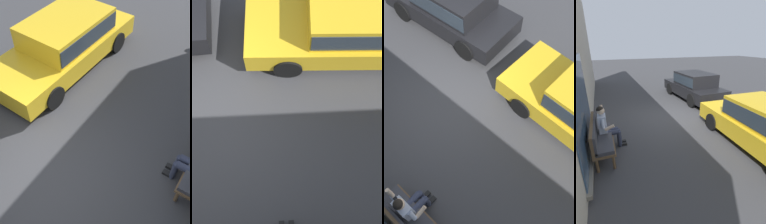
% 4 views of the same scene
% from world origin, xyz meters
% --- Properties ---
extents(ground_plane, '(60.00, 60.00, 0.00)m').
position_xyz_m(ground_plane, '(0.00, 0.00, 0.00)').
color(ground_plane, '#38383A').
extents(parked_car_near, '(4.74, 2.07, 1.42)m').
position_xyz_m(parked_car_near, '(-3.26, -1.74, 0.77)').
color(parked_car_near, gold).
rests_on(parked_car_near, ground_plane).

